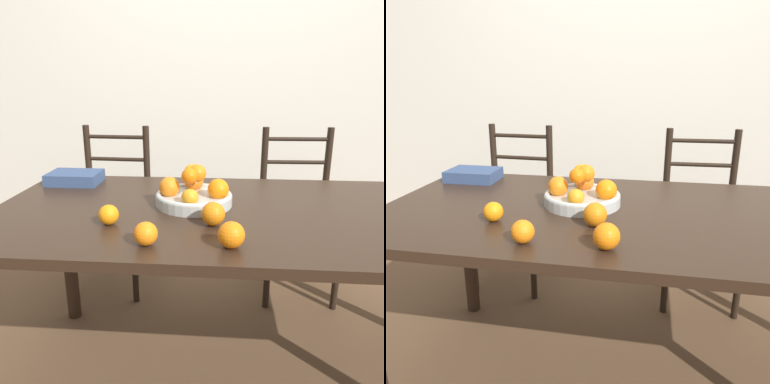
# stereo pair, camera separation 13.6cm
# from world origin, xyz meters

# --- Properties ---
(ground_plane) EXTENTS (12.00, 12.00, 0.00)m
(ground_plane) POSITION_xyz_m (0.00, 0.00, 0.00)
(ground_plane) COLOR brown
(wall_back) EXTENTS (8.00, 0.06, 2.60)m
(wall_back) POSITION_xyz_m (0.00, 1.52, 1.30)
(wall_back) COLOR silver
(wall_back) RESTS_ON ground_plane
(dining_table) EXTENTS (1.91, 0.92, 0.78)m
(dining_table) POSITION_xyz_m (0.00, 0.00, 0.69)
(dining_table) COLOR black
(dining_table) RESTS_ON ground_plane
(fruit_bowl) EXTENTS (0.30, 0.30, 0.16)m
(fruit_bowl) POSITION_xyz_m (-0.19, 0.04, 0.83)
(fruit_bowl) COLOR #B2B7B2
(fruit_bowl) RESTS_ON dining_table
(orange_loose_0) EXTENTS (0.07, 0.07, 0.07)m
(orange_loose_0) POSITION_xyz_m (-0.46, -0.19, 0.81)
(orange_loose_0) COLOR orange
(orange_loose_0) RESTS_ON dining_table
(orange_loose_1) EXTENTS (0.08, 0.08, 0.08)m
(orange_loose_1) POSITION_xyz_m (-0.11, -0.17, 0.82)
(orange_loose_1) COLOR orange
(orange_loose_1) RESTS_ON dining_table
(orange_loose_2) EXTENTS (0.07, 0.07, 0.07)m
(orange_loose_2) POSITION_xyz_m (-0.30, -0.34, 0.82)
(orange_loose_2) COLOR orange
(orange_loose_2) RESTS_ON dining_table
(orange_loose_3) EXTENTS (0.08, 0.08, 0.08)m
(orange_loose_3) POSITION_xyz_m (-0.05, -0.34, 0.82)
(orange_loose_3) COLOR orange
(orange_loose_3) RESTS_ON dining_table
(chair_left) EXTENTS (0.44, 0.42, 0.98)m
(chair_left) POSITION_xyz_m (-0.75, 0.78, 0.48)
(chair_left) COLOR black
(chair_left) RESTS_ON ground_plane
(chair_right) EXTENTS (0.43, 0.41, 0.98)m
(chair_right) POSITION_xyz_m (0.37, 0.78, 0.48)
(chair_right) COLOR black
(chair_right) RESTS_ON ground_plane
(book_stack) EXTENTS (0.24, 0.17, 0.05)m
(book_stack) POSITION_xyz_m (-0.77, 0.31, 0.81)
(book_stack) COLOR #334770
(book_stack) RESTS_ON dining_table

